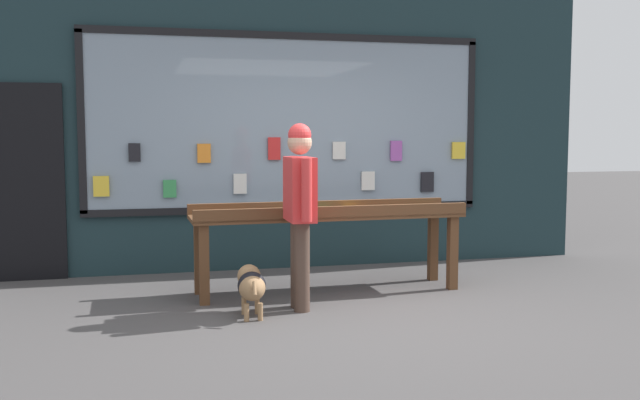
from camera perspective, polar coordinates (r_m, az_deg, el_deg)
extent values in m
plane|color=#474444|center=(6.25, 2.87, -9.20)|extent=(40.00, 40.00, 0.00)
cube|color=#192D33|center=(8.37, -1.85, 5.85)|extent=(7.05, 0.20, 3.28)
cube|color=gray|center=(8.22, -2.53, 6.17)|extent=(4.53, 0.03, 1.97)
cube|color=black|center=(8.30, -2.56, 12.99)|extent=(4.61, 0.06, 0.08)
cube|color=black|center=(8.27, -2.51, -0.68)|extent=(4.61, 0.06, 0.08)
cube|color=black|center=(8.08, -18.57, 5.91)|extent=(0.08, 0.06, 1.97)
cube|color=black|center=(8.95, 11.91, 5.99)|extent=(0.08, 0.06, 1.97)
cube|color=yellow|center=(8.05, -17.10, 1.06)|extent=(0.17, 0.03, 0.22)
cube|color=black|center=(8.02, -14.62, 3.70)|extent=(0.13, 0.03, 0.20)
cube|color=#338C4C|center=(8.05, -11.93, 0.89)|extent=(0.14, 0.03, 0.19)
cube|color=orange|center=(8.05, -9.27, 3.71)|extent=(0.15, 0.03, 0.21)
cube|color=silver|center=(8.11, -6.42, 1.31)|extent=(0.15, 0.03, 0.23)
cube|color=red|center=(8.15, -3.69, 4.13)|extent=(0.14, 0.03, 0.26)
cube|color=orange|center=(8.25, -1.09, 1.22)|extent=(0.14, 0.03, 0.22)
cube|color=silver|center=(8.32, 1.53, 3.98)|extent=(0.15, 0.03, 0.20)
cube|color=silver|center=(8.44, 3.86, 1.54)|extent=(0.16, 0.03, 0.22)
cube|color=#994CA5|center=(8.54, 6.11, 3.94)|extent=(0.14, 0.03, 0.24)
cube|color=black|center=(8.70, 8.58, 1.44)|extent=(0.16, 0.03, 0.24)
cube|color=yellow|center=(8.85, 11.02, 3.91)|extent=(0.17, 0.03, 0.20)
cube|color=black|center=(8.17, -22.86, 1.29)|extent=(0.90, 0.04, 2.10)
cube|color=brown|center=(6.62, -9.26, -5.14)|extent=(0.09, 0.09, 0.74)
cube|color=brown|center=(7.31, 10.55, -4.18)|extent=(0.09, 0.09, 0.74)
cube|color=brown|center=(7.09, -9.67, -4.47)|extent=(0.09, 0.09, 0.74)
cube|color=brown|center=(7.73, 9.02, -3.64)|extent=(0.09, 0.09, 0.74)
cube|color=brown|center=(7.03, 0.61, -1.25)|extent=(2.70, 0.70, 0.04)
cube|color=brown|center=(6.75, 1.27, -1.01)|extent=(2.69, 0.13, 0.12)
cube|color=brown|center=(7.30, -0.01, -0.53)|extent=(2.69, 0.13, 0.12)
cube|color=orange|center=(6.70, -8.69, -1.34)|extent=(0.17, 0.21, 0.03)
cube|color=#338C4C|center=(6.71, -6.30, -1.33)|extent=(0.18, 0.24, 0.02)
cube|color=#2659B2|center=(6.91, -4.53, -1.09)|extent=(0.19, 0.25, 0.03)
cube|color=#338C4C|center=(6.90, -1.81, -1.14)|extent=(0.20, 0.25, 0.02)
cube|color=#338C4C|center=(7.21, 0.44, -0.83)|extent=(0.15, 0.23, 0.02)
cube|color=yellow|center=(7.28, 2.60, -0.75)|extent=(0.18, 0.23, 0.03)
cube|color=black|center=(7.20, 5.04, -0.83)|extent=(0.18, 0.24, 0.03)
cube|color=#5999A5|center=(7.34, 7.39, -0.73)|extent=(0.13, 0.20, 0.03)
cube|color=#338C4C|center=(7.43, 9.25, -0.68)|extent=(0.20, 0.26, 0.03)
cylinder|color=#4C382D|center=(6.29, -1.46, -5.37)|extent=(0.14, 0.14, 0.80)
cylinder|color=#4C382D|center=(6.44, -1.75, -5.12)|extent=(0.14, 0.14, 0.80)
cube|color=red|center=(6.28, -1.63, 0.88)|extent=(0.22, 0.45, 0.56)
cylinder|color=red|center=(6.00, -1.07, 0.81)|extent=(0.09, 0.09, 0.54)
cylinder|color=red|center=(6.56, -2.14, 1.19)|extent=(0.09, 0.09, 0.54)
sphere|color=tan|center=(6.26, -1.64, 4.62)|extent=(0.22, 0.22, 0.22)
sphere|color=red|center=(6.26, -1.64, 5.22)|extent=(0.21, 0.21, 0.21)
ellipsoid|color=#99724C|center=(6.14, -5.48, -6.93)|extent=(0.25, 0.40, 0.23)
ellipsoid|color=black|center=(6.14, -5.48, -6.84)|extent=(0.25, 0.25, 0.24)
sphere|color=#99724C|center=(6.36, -5.70, -6.08)|extent=(0.21, 0.21, 0.21)
cylinder|color=#99724C|center=(5.91, -5.26, -7.06)|extent=(0.03, 0.09, 0.12)
cylinder|color=#99724C|center=(6.30, -5.04, -8.39)|extent=(0.04, 0.04, 0.15)
cylinder|color=#99724C|center=(6.29, -6.10, -8.42)|extent=(0.04, 0.04, 0.15)
cylinder|color=#99724C|center=(6.07, -4.80, -8.91)|extent=(0.04, 0.04, 0.15)
cylinder|color=#99724C|center=(6.06, -5.90, -8.94)|extent=(0.04, 0.04, 0.15)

